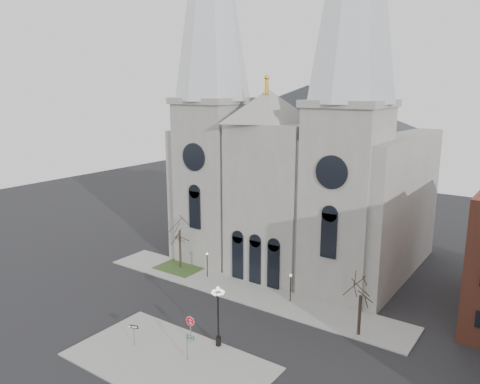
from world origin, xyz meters
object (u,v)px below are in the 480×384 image
Objects in this scene: globe_lamp at (218,309)px; street_name_sign at (188,345)px; one_way_sign at (134,331)px; stop_sign at (190,324)px.

street_name_sign is (-0.74, -3.40, -2.25)m from globe_lamp.
one_way_sign is 0.87× the size of street_name_sign.
street_name_sign is at bearing -10.91° from one_way_sign.
one_way_sign is (-3.92, -3.47, -0.42)m from stop_sign.
stop_sign is at bearing 19.05° from one_way_sign.
globe_lamp is 2.68× the size of one_way_sign.
street_name_sign reaches higher than one_way_sign.
one_way_sign is (-6.38, -4.55, -2.23)m from globe_lamp.
globe_lamp reaches higher than one_way_sign.
one_way_sign is at bearing -124.19° from stop_sign.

